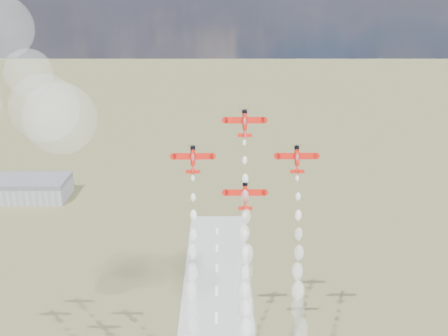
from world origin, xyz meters
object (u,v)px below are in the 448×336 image
hangar (28,188)px  plane_slot (245,195)px  plane_left (193,159)px  plane_right (297,159)px  plane_lead (245,123)px

hangar → plane_slot: plane_slot is taller
plane_left → plane_slot: bearing=-15.6°
hangar → plane_right: 233.03m
plane_left → plane_slot: 18.23m
plane_right → plane_slot: plane_right is taller
hangar → plane_left: size_ratio=4.40×
plane_left → plane_slot: plane_left is taller
plane_lead → plane_right: (14.93, -4.16, -9.59)m
hangar → plane_left: plane_left is taller
hangar → plane_slot: size_ratio=4.40×
plane_lead → plane_right: 18.23m
hangar → plane_right: bearing=-49.5°
plane_lead → plane_slot: 20.91m
hangar → plane_lead: 224.40m
plane_lead → plane_left: 18.23m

